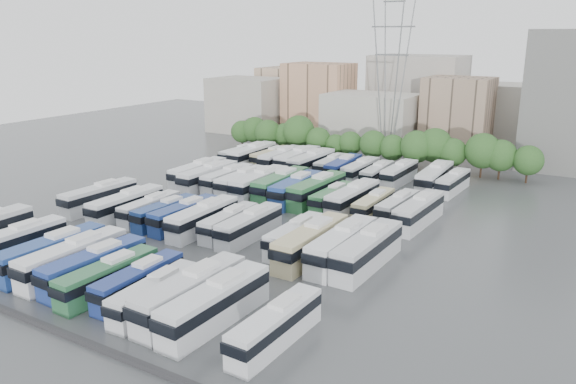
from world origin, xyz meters
The scene contains 54 objects.
ground centered at (0.00, 0.00, 0.00)m, with size 220.00×220.00×0.00m, color #424447.
parapet centered at (0.00, -33.00, 0.25)m, with size 56.00×0.50×0.50m, color #2D2D30.
tree_line centered at (0.99, 42.15, 4.45)m, with size 65.43×7.95×8.67m.
city_buildings centered at (-7.46, 71.86, 7.87)m, with size 102.00×35.00×20.00m.
apartment_tower centered at (34.00, 58.00, 13.00)m, with size 14.00×14.00×26.00m, color silver.
electricity_pylon centered at (2.00, 50.00, 18.66)m, with size 9.00×6.91×33.83m.
bus_r0_s2 centered at (-14.84, -24.09, 1.91)m, with size 2.94×12.43×3.88m.
bus_r0_s4 centered at (-8.22, -24.16, 2.00)m, with size 3.16×13.03×4.07m.
bus_r0_s5 centered at (-4.86, -24.03, 2.01)m, with size 2.89×13.07×4.10m.
bus_r0_s6 centered at (-1.44, -24.16, 1.90)m, with size 3.18×12.45×3.88m.
bus_r0_s7 centered at (1.71, -25.11, 1.80)m, with size 2.84×11.73×3.66m.
bus_r0_s8 centered at (4.92, -24.10, 1.70)m, with size 2.67×11.10×3.47m.
bus_r0_s9 centered at (8.22, -25.31, 1.68)m, with size 2.87×11.00×3.42m.
bus_r0_s10 centered at (11.60, -24.06, 2.06)m, with size 3.26×13.47×4.20m.
bus_r0_s11 centered at (14.78, -24.45, 2.02)m, with size 3.24×13.18×4.11m.
bus_r0_s13 centered at (21.26, -24.63, 1.76)m, with size 2.80×11.48×3.58m.
bus_r1_s0 centered at (-21.39, -6.06, 1.93)m, with size 3.16×12.64×3.94m.
bus_r1_s2 centered at (-14.86, -7.00, 1.94)m, with size 2.93×12.64×3.95m.
bus_r1_s3 centered at (-11.42, -5.89, 1.67)m, with size 2.73×10.89×3.39m.
bus_r1_s4 centered at (-8.30, -6.11, 1.67)m, with size 2.79×10.90×3.39m.
bus_r1_s5 centered at (-5.17, -5.75, 1.79)m, with size 3.04×11.69×3.64m.
bus_r1_s6 centered at (-1.80, -5.94, 1.92)m, with size 2.99×12.53×3.91m.
bus_r1_s7 centered at (1.71, -5.01, 1.67)m, with size 2.81×10.93×3.40m.
bus_r1_s8 centered at (5.01, -5.07, 1.84)m, with size 2.68×11.94×3.74m.
bus_r1_s10 centered at (11.69, -5.01, 1.75)m, with size 2.49×11.35×3.56m.
bus_r1_s11 centered at (14.83, -6.68, 2.09)m, with size 3.14×13.58×4.25m.
bus_r1_s12 centered at (18.32, -5.80, 2.08)m, with size 2.98×13.51×4.24m.
bus_r1_s13 centered at (21.40, -5.65, 2.08)m, with size 3.22×13.58×4.24m.
bus_r2_s1 centered at (-18.14, 12.76, 2.00)m, with size 3.07×13.06×4.08m.
bus_r2_s2 centered at (-14.87, 11.47, 2.02)m, with size 2.90×13.15×4.12m.
bus_r2_s3 centered at (-11.74, 12.64, 1.84)m, with size 2.66×11.97×3.75m.
bus_r2_s4 centered at (-8.41, 12.13, 1.89)m, with size 3.00×12.35×3.85m.
bus_r2_s5 centered at (-4.82, 11.94, 2.10)m, with size 3.25×13.68×4.27m.
bus_r2_s6 centered at (-1.51, 13.04, 2.09)m, with size 3.12×13.58×4.25m.
bus_r2_s7 centered at (1.67, 12.42, 2.03)m, with size 3.39×13.26×4.13m.
bus_r2_s8 centered at (4.91, 13.25, 2.09)m, with size 3.51×13.69×4.26m.
bus_r2_s9 centered at (8.22, 11.97, 1.69)m, with size 2.64×11.02×3.44m.
bus_r2_s10 centered at (11.34, 12.31, 1.99)m, with size 3.29×13.02×4.06m.
bus_r2_s11 centered at (14.88, 11.71, 1.68)m, with size 2.39×10.92×3.42m.
bus_r2_s12 centered at (18.18, 12.49, 1.70)m, with size 2.92×11.13×3.46m.
bus_r2_s13 centered at (21.66, 11.22, 1.97)m, with size 3.38×12.88×4.00m.
bus_r3_s0 centered at (-21.52, 29.92, 1.72)m, with size 2.96×11.25×3.50m.
bus_r3_s1 centered at (-18.25, 29.41, 2.08)m, with size 3.20×13.57×4.24m.
bus_r3_s2 centered at (-14.68, 30.96, 1.77)m, with size 3.05×11.57×3.60m.
bus_r3_s3 centered at (-11.66, 29.75, 1.99)m, with size 2.89×12.94×4.05m.
bus_r3_s4 centered at (-8.28, 30.19, 2.08)m, with size 3.08×13.55×4.24m.
bus_r3_s5 centered at (-4.93, 29.45, 2.07)m, with size 3.24×13.50×4.22m.
bus_r3_s6 centered at (-1.68, 31.04, 1.67)m, with size 2.80×10.95×3.41m.
bus_r3_s7 centered at (1.49, 29.75, 1.86)m, with size 3.16×12.21×3.80m.
bus_r3_s8 centered at (4.87, 29.73, 1.79)m, with size 2.72×11.68×3.65m.
bus_r3_s9 centered at (8.33, 29.05, 1.72)m, with size 2.74×11.22×3.50m.
bus_r3_s10 centered at (11.68, 30.97, 1.82)m, with size 2.85×11.89×3.71m.
bus_r3_s12 centered at (18.12, 30.08, 2.10)m, with size 3.31×13.69×4.27m.
bus_r3_s13 centered at (21.23, 30.04, 1.71)m, with size 2.99×11.20×3.48m.
Camera 1 is at (43.75, -60.13, 25.28)m, focal length 35.00 mm.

